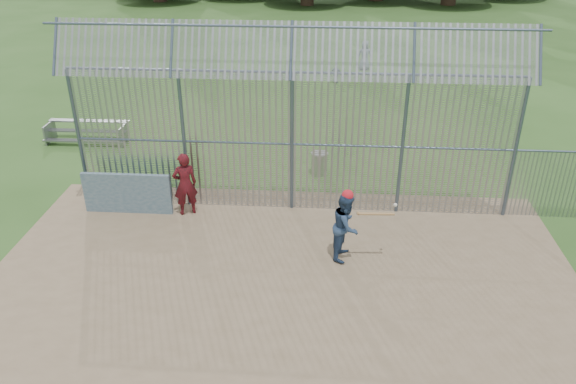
# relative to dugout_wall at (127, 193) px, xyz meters

# --- Properties ---
(ground) EXTENTS (120.00, 120.00, 0.00)m
(ground) POSITION_rel_dugout_wall_xyz_m (4.60, -2.90, -0.62)
(ground) COLOR #2D511E
(ground) RESTS_ON ground
(dirt_infield) EXTENTS (14.00, 10.00, 0.02)m
(dirt_infield) POSITION_rel_dugout_wall_xyz_m (4.60, -3.40, -0.61)
(dirt_infield) COLOR #756047
(dirt_infield) RESTS_ON ground
(dugout_wall) EXTENTS (2.50, 0.12, 1.20)m
(dugout_wall) POSITION_rel_dugout_wall_xyz_m (0.00, 0.00, 0.00)
(dugout_wall) COLOR #38566B
(dugout_wall) RESTS_ON dirt_infield
(batter) EXTENTS (0.84, 0.98, 1.74)m
(batter) POSITION_rel_dugout_wall_xyz_m (6.08, -1.80, 0.27)
(batter) COLOR navy
(batter) RESTS_ON dirt_infield
(onlooker) EXTENTS (0.79, 0.68, 1.84)m
(onlooker) POSITION_rel_dugout_wall_xyz_m (1.66, 0.06, 0.32)
(onlooker) COLOR maroon
(onlooker) RESTS_ON dirt_infield
(bg_kid_standing) EXTENTS (0.76, 0.52, 1.51)m
(bg_kid_standing) POSITION_rel_dugout_wall_xyz_m (7.43, 15.81, 0.14)
(bg_kid_standing) COLOR slate
(bg_kid_standing) RESTS_ON ground
(bg_kid_seated) EXTENTS (0.60, 0.43, 0.95)m
(bg_kid_seated) POSITION_rel_dugout_wall_xyz_m (5.93, 13.23, -0.15)
(bg_kid_seated) COLOR slate
(bg_kid_seated) RESTS_ON ground
(batting_gear) EXTENTS (1.32, 0.35, 0.58)m
(batting_gear) POSITION_rel_dugout_wall_xyz_m (6.22, -1.83, 1.05)
(batting_gear) COLOR red
(batting_gear) RESTS_ON ground
(trash_can) EXTENTS (0.56, 0.56, 0.82)m
(trash_can) POSITION_rel_dugout_wall_xyz_m (5.34, 2.94, -0.24)
(trash_can) COLOR #909398
(trash_can) RESTS_ON ground
(bleacher) EXTENTS (3.00, 0.95, 0.72)m
(bleacher) POSITION_rel_dugout_wall_xyz_m (-3.21, 5.03, -0.21)
(bleacher) COLOR slate
(bleacher) RESTS_ON ground
(backstop_fence) EXTENTS (20.09, 0.81, 5.30)m
(backstop_fence) POSITION_rel_dugout_wall_xyz_m (6.41, 0.53, 1.74)
(backstop_fence) COLOR #47566B
(backstop_fence) RESTS_ON ground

